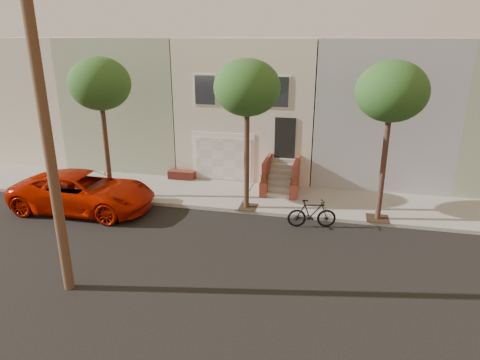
# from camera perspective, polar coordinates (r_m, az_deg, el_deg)

# --- Properties ---
(ground) EXTENTS (90.00, 90.00, 0.00)m
(ground) POSITION_cam_1_polar(r_m,az_deg,el_deg) (15.53, -5.84, -9.20)
(ground) COLOR black
(ground) RESTS_ON ground
(sidewalk) EXTENTS (40.00, 3.70, 0.15)m
(sidewalk) POSITION_cam_1_polar(r_m,az_deg,el_deg) (20.18, -1.05, -2.06)
(sidewalk) COLOR gray
(sidewalk) RESTS_ON ground
(house_row) EXTENTS (33.10, 11.70, 7.00)m
(house_row) POSITION_cam_1_polar(r_m,az_deg,el_deg) (24.82, 2.18, 10.43)
(house_row) COLOR beige
(house_row) RESTS_ON sidewalk
(tree_left) EXTENTS (2.70, 2.57, 6.30)m
(tree_left) POSITION_cam_1_polar(r_m,az_deg,el_deg) (19.71, -18.30, 12.05)
(tree_left) COLOR #2D2116
(tree_left) RESTS_ON sidewalk
(tree_mid) EXTENTS (2.70, 2.57, 6.30)m
(tree_mid) POSITION_cam_1_polar(r_m,az_deg,el_deg) (17.33, 0.96, 12.15)
(tree_mid) COLOR #2D2116
(tree_mid) RESTS_ON sidewalk
(tree_right) EXTENTS (2.70, 2.57, 6.30)m
(tree_right) POSITION_cam_1_polar(r_m,az_deg,el_deg) (17.07, 19.69, 10.98)
(tree_right) COLOR #2D2116
(tree_right) RESTS_ON sidewalk
(pickup_truck) EXTENTS (6.16, 2.91, 1.70)m
(pickup_truck) POSITION_cam_1_polar(r_m,az_deg,el_deg) (19.63, -20.26, -1.47)
(pickup_truck) COLOR #B61400
(pickup_truck) RESTS_ON ground
(motorcycle) EXTENTS (2.00, 0.93, 1.16)m
(motorcycle) POSITION_cam_1_polar(r_m,az_deg,el_deg) (17.12, 9.61, -4.45)
(motorcycle) COLOR black
(motorcycle) RESTS_ON ground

